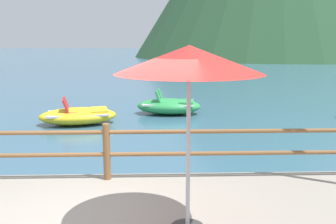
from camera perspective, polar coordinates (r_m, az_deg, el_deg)
ground_plane at (r=44.75m, az=-3.06°, el=7.02°), size 200.00×200.00×0.00m
dock_railing at (r=6.49m, az=-9.05°, el=-4.87°), size 23.92×0.12×0.95m
beach_umbrella at (r=4.36m, az=3.13°, el=7.29°), size 1.70×1.70×2.24m
pedal_boat_2 at (r=12.93m, az=-13.05°, el=-0.50°), size 2.69×1.84×0.87m
pedal_boat_3 at (r=14.34m, az=0.17°, el=0.92°), size 2.52×1.67×0.90m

